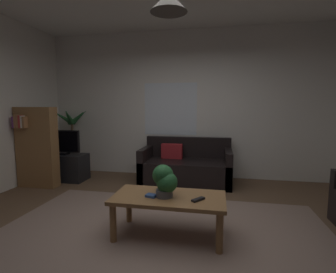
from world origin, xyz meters
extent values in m
cube|color=brown|center=(0.00, 0.00, -0.01)|extent=(5.75, 4.80, 0.02)
cube|color=gray|center=(0.00, -0.20, 0.00)|extent=(3.74, 2.64, 0.01)
cube|color=silver|center=(0.00, 2.43, 1.45)|extent=(5.87, 0.06, 2.90)
cube|color=white|center=(-0.36, 2.40, 1.36)|extent=(1.06, 0.01, 1.04)
cube|color=black|center=(0.02, 1.90, 0.21)|extent=(1.64, 0.81, 0.42)
cube|color=black|center=(0.02, 2.24, 0.62)|extent=(1.64, 0.12, 0.40)
cube|color=black|center=(-0.74, 1.90, 0.32)|extent=(0.12, 0.81, 0.64)
cube|color=black|center=(0.78, 1.90, 0.32)|extent=(0.12, 0.81, 0.64)
cube|color=maroon|center=(-0.27, 2.06, 0.56)|extent=(0.41, 0.14, 0.28)
cube|color=olive|center=(0.08, -0.06, 0.43)|extent=(1.20, 0.60, 0.04)
cylinder|color=olive|center=(-0.46, -0.30, 0.20)|extent=(0.07, 0.07, 0.41)
cylinder|color=olive|center=(0.62, -0.30, 0.20)|extent=(0.07, 0.07, 0.41)
cylinder|color=olive|center=(-0.46, 0.18, 0.20)|extent=(0.07, 0.07, 0.41)
cylinder|color=olive|center=(0.62, 0.18, 0.20)|extent=(0.07, 0.07, 0.41)
cube|color=#2D4C8C|center=(-0.10, -0.12, 0.46)|extent=(0.13, 0.11, 0.03)
cube|color=black|center=(0.40, -0.13, 0.46)|extent=(0.14, 0.16, 0.02)
cylinder|color=#4C4C51|center=(0.04, -0.09, 0.49)|extent=(0.18, 0.18, 0.08)
sphere|color=#235B2D|center=(0.06, -0.09, 0.61)|extent=(0.23, 0.23, 0.23)
sphere|color=#235B2D|center=(0.02, -0.06, 0.68)|extent=(0.23, 0.23, 0.23)
sphere|color=#235B2D|center=(0.01, -0.09, 0.70)|extent=(0.18, 0.18, 0.18)
cube|color=black|center=(-2.33, 1.65, 0.25)|extent=(0.90, 0.44, 0.50)
cube|color=black|center=(-2.33, 1.63, 0.76)|extent=(0.74, 0.05, 0.42)
cube|color=black|center=(-2.33, 1.60, 0.76)|extent=(0.70, 0.00, 0.38)
cube|color=black|center=(-2.33, 1.63, 0.52)|extent=(0.24, 0.16, 0.04)
cylinder|color=#B77051|center=(-2.41, 2.15, 0.15)|extent=(0.32, 0.32, 0.30)
cylinder|color=brown|center=(-2.41, 2.15, 0.69)|extent=(0.05, 0.05, 0.78)
cone|color=#235B2D|center=(-2.23, 2.14, 1.20)|extent=(0.41, 0.12, 0.33)
cone|color=#235B2D|center=(-2.32, 2.35, 1.23)|extent=(0.25, 0.48, 0.41)
cone|color=#235B2D|center=(-2.59, 2.30, 1.21)|extent=(0.43, 0.41, 0.40)
cone|color=#235B2D|center=(-2.56, 2.05, 1.20)|extent=(0.38, 0.32, 0.36)
cone|color=#235B2D|center=(-2.36, 1.98, 1.20)|extent=(0.18, 0.40, 0.35)
cube|color=olive|center=(-2.51, 1.20, 0.70)|extent=(0.70, 0.22, 1.40)
cube|color=#72387F|center=(-2.79, 1.08, 1.14)|extent=(0.03, 0.16, 0.19)
cube|color=#99663F|center=(-2.75, 1.08, 1.16)|extent=(0.03, 0.16, 0.22)
cube|color=#99663F|center=(-2.71, 1.08, 1.16)|extent=(0.04, 0.16, 0.22)
cube|color=#B22D2D|center=(-2.66, 1.08, 1.16)|extent=(0.04, 0.16, 0.21)
cube|color=beige|center=(-2.63, 1.08, 1.15)|extent=(0.03, 0.16, 0.21)
cube|color=#99663F|center=(-2.59, 1.08, 1.15)|extent=(0.04, 0.16, 0.19)
cone|color=#4C4742|center=(0.08, -0.06, 2.43)|extent=(0.37, 0.37, 0.19)
camera|label=1|loc=(0.57, -2.64, 1.40)|focal=27.01mm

